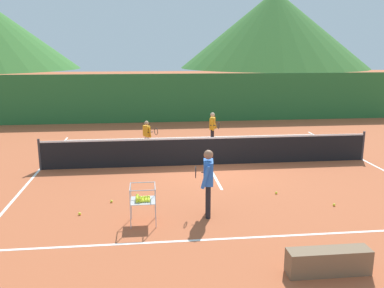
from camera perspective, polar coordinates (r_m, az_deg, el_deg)
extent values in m
plane|color=#B25633|center=(14.27, 2.26, -2.88)|extent=(120.00, 120.00, 0.00)
cube|color=white|center=(9.05, 7.78, -12.73)|extent=(11.32, 0.08, 0.01)
cube|color=white|center=(18.66, 0.16, 0.97)|extent=(11.32, 0.08, 0.01)
cube|color=white|center=(14.56, -20.40, -3.37)|extent=(0.08, 10.24, 0.01)
cube|color=white|center=(16.10, 22.61, -2.03)|extent=(0.08, 10.24, 0.01)
cube|color=white|center=(14.27, 2.26, -2.86)|extent=(0.08, 5.28, 0.01)
cylinder|color=#333338|center=(14.42, -20.38, -1.38)|extent=(0.08, 0.08, 1.05)
cylinder|color=#333338|center=(15.96, 22.63, -0.22)|extent=(0.08, 0.08, 1.05)
cube|color=black|center=(14.15, 2.27, -1.09)|extent=(11.15, 0.02, 0.92)
cube|color=white|center=(14.04, 2.29, 0.83)|extent=(11.15, 0.03, 0.06)
cylinder|color=black|center=(9.77, 2.25, -8.06)|extent=(0.12, 0.12, 0.81)
cylinder|color=black|center=(10.06, 2.22, -7.43)|extent=(0.12, 0.12, 0.81)
cube|color=blue|center=(9.69, 2.27, -3.95)|extent=(0.29, 0.51, 0.57)
sphere|color=#996B4C|center=(9.57, 2.30, -1.49)|extent=(0.22, 0.22, 0.22)
cylinder|color=blue|center=(9.44, 1.88, -4.64)|extent=(0.23, 0.11, 0.55)
cylinder|color=blue|center=(9.96, 2.01, -3.70)|extent=(0.18, 0.11, 0.56)
torus|color=#262628|center=(9.98, 0.52, -3.92)|extent=(0.06, 0.29, 0.29)
cylinder|color=black|center=(9.98, 1.93, -3.93)|extent=(0.22, 0.06, 0.03)
cylinder|color=silver|center=(16.23, -6.44, 0.11)|extent=(0.09, 0.09, 0.60)
cylinder|color=silver|center=(16.03, -6.08, -0.05)|extent=(0.09, 0.09, 0.60)
cube|color=orange|center=(16.02, -6.30, 1.80)|extent=(0.30, 0.39, 0.42)
sphere|color=tan|center=(15.96, -6.33, 2.92)|extent=(0.17, 0.17, 0.17)
cylinder|color=orange|center=(16.23, -6.46, 1.85)|extent=(0.17, 0.13, 0.41)
cylinder|color=orange|center=(15.86, -5.87, 1.58)|extent=(0.14, 0.11, 0.41)
torus|color=#262628|center=(15.98, -5.01, 1.74)|extent=(0.15, 0.27, 0.29)
cylinder|color=black|center=(15.87, -5.80, 1.65)|extent=(0.21, 0.12, 0.03)
cylinder|color=black|center=(17.22, 2.90, 1.07)|extent=(0.10, 0.10, 0.68)
cylinder|color=black|center=(16.97, 2.76, 0.89)|extent=(0.10, 0.10, 0.68)
cube|color=orange|center=(16.99, 2.85, 2.88)|extent=(0.31, 0.44, 0.47)
sphere|color=#DBAD84|center=(16.93, 2.87, 4.08)|extent=(0.19, 0.19, 0.19)
cylinder|color=orange|center=(17.21, 3.17, 2.91)|extent=(0.20, 0.13, 0.46)
cylinder|color=orange|center=(16.76, 2.84, 2.62)|extent=(0.16, 0.11, 0.47)
torus|color=#262628|center=(16.72, 3.74, 2.56)|extent=(0.11, 0.28, 0.29)
cylinder|color=black|center=(16.76, 2.91, 2.60)|extent=(0.22, 0.10, 0.03)
cylinder|color=#B7B7BC|center=(9.82, -8.44, -7.81)|extent=(0.02, 0.02, 0.89)
cylinder|color=#B7B7BC|center=(9.82, -5.14, -7.74)|extent=(0.02, 0.02, 0.89)
cylinder|color=#B7B7BC|center=(9.30, -8.55, -9.04)|extent=(0.02, 0.02, 0.89)
cylinder|color=#B7B7BC|center=(9.29, -5.06, -8.96)|extent=(0.02, 0.02, 0.89)
cube|color=#B7B7BC|center=(9.52, -6.82, -7.79)|extent=(0.56, 0.56, 0.01)
cube|color=#B7B7BC|center=(9.67, -6.86, -5.31)|extent=(0.56, 0.02, 0.02)
cube|color=#B7B7BC|center=(9.14, -6.88, -6.42)|extent=(0.56, 0.02, 0.02)
cube|color=#B7B7BC|center=(9.41, -8.59, -5.89)|extent=(0.02, 0.56, 0.02)
cube|color=#B7B7BC|center=(9.40, -5.16, -5.81)|extent=(0.02, 0.56, 0.02)
sphere|color=yellow|center=(9.39, -7.64, -7.92)|extent=(0.07, 0.07, 0.07)
sphere|color=yellow|center=(9.45, -7.62, -7.76)|extent=(0.07, 0.07, 0.07)
sphere|color=yellow|center=(9.51, -7.64, -7.62)|extent=(0.07, 0.07, 0.07)
sphere|color=yellow|center=(9.57, -7.59, -7.46)|extent=(0.07, 0.07, 0.07)
sphere|color=yellow|center=(9.63, -7.61, -7.36)|extent=(0.07, 0.07, 0.07)
sphere|color=yellow|center=(9.38, -7.21, -7.88)|extent=(0.07, 0.07, 0.07)
sphere|color=yellow|center=(9.45, -7.25, -7.75)|extent=(0.07, 0.07, 0.07)
sphere|color=yellow|center=(9.50, -7.20, -7.59)|extent=(0.07, 0.07, 0.07)
sphere|color=yellow|center=(9.56, -7.19, -7.50)|extent=(0.07, 0.07, 0.07)
sphere|color=yellow|center=(9.62, -7.20, -7.34)|extent=(0.07, 0.07, 0.07)
sphere|color=yellow|center=(9.38, -6.86, -7.88)|extent=(0.07, 0.07, 0.07)
sphere|color=yellow|center=(9.45, -6.84, -7.74)|extent=(0.07, 0.07, 0.07)
sphere|color=yellow|center=(9.51, -6.80, -7.57)|extent=(0.07, 0.07, 0.07)
sphere|color=yellow|center=(9.57, -6.85, -7.46)|extent=(0.07, 0.07, 0.07)
sphere|color=yellow|center=(9.63, -6.79, -7.34)|extent=(0.07, 0.07, 0.07)
sphere|color=yellow|center=(9.39, -6.45, -7.84)|extent=(0.07, 0.07, 0.07)
sphere|color=yellow|center=(9.44, -6.40, -7.72)|extent=(0.07, 0.07, 0.07)
sphere|color=yellow|center=(9.50, -6.39, -7.59)|extent=(0.07, 0.07, 0.07)
sphere|color=yellow|center=(9.57, -6.42, -7.46)|extent=(0.07, 0.07, 0.07)
sphere|color=yellow|center=(9.62, -6.42, -7.32)|extent=(0.07, 0.07, 0.07)
sphere|color=yellow|center=(9.38, -6.03, -7.86)|extent=(0.07, 0.07, 0.07)
sphere|color=yellow|center=(9.44, -6.04, -7.71)|extent=(0.07, 0.07, 0.07)
sphere|color=yellow|center=(9.50, -6.05, -7.57)|extent=(0.07, 0.07, 0.07)
sphere|color=yellow|center=(9.57, -6.02, -7.44)|extent=(0.07, 0.07, 0.07)
sphere|color=yellow|center=(9.63, -6.03, -7.30)|extent=(0.07, 0.07, 0.07)
sphere|color=yellow|center=(9.37, -7.63, -7.58)|extent=(0.07, 0.07, 0.07)
sphere|color=yellow|center=(9.43, -7.63, -7.45)|extent=(0.07, 0.07, 0.07)
sphere|color=yellow|center=(9.49, -7.65, -7.32)|extent=(0.07, 0.07, 0.07)
sphere|color=yellow|center=(9.55, -7.59, -7.16)|extent=(0.07, 0.07, 0.07)
sphere|color=yellow|center=(9.61, -7.58, -7.06)|extent=(0.07, 0.07, 0.07)
sphere|color=yellow|center=(9.36, -7.22, -7.60)|extent=(0.07, 0.07, 0.07)
sphere|color=yellow|center=(13.31, 2.35, -3.91)|extent=(0.07, 0.07, 0.07)
sphere|color=yellow|center=(11.22, 19.11, -7.96)|extent=(0.07, 0.07, 0.07)
sphere|color=yellow|center=(10.43, -15.32, -9.31)|extent=(0.07, 0.07, 0.07)
sphere|color=yellow|center=(11.68, 11.61, -6.65)|extent=(0.07, 0.07, 0.07)
sphere|color=yellow|center=(11.05, -11.10, -7.80)|extent=(0.07, 0.07, 0.07)
cube|color=#286B33|center=(22.45, -1.04, 6.41)|extent=(24.91, 0.08, 2.61)
cube|color=brown|center=(7.99, 18.39, -15.20)|extent=(1.50, 0.36, 0.46)
cone|color=#38702D|center=(88.12, 11.31, 15.29)|extent=(37.96, 37.96, 15.27)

